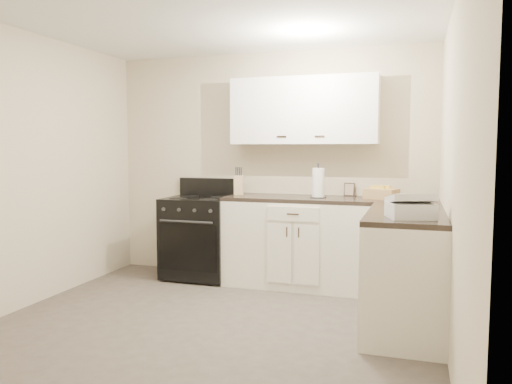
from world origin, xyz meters
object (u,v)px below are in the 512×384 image
(stove, at_px, (199,237))
(paper_towel, at_px, (318,183))
(wicker_basket, at_px, (381,194))
(countertop_grill, at_px, (410,210))
(knife_block, at_px, (239,185))

(stove, bearing_deg, paper_towel, -0.06)
(wicker_basket, relative_size, countertop_grill, 1.01)
(countertop_grill, bearing_deg, knife_block, 125.96)
(paper_towel, bearing_deg, knife_block, 175.53)
(stove, xyz_separation_m, knife_block, (0.44, 0.07, 0.59))
(knife_block, xyz_separation_m, paper_towel, (0.89, -0.07, 0.05))
(stove, distance_m, countertop_grill, 2.64)
(paper_towel, height_order, countertop_grill, paper_towel)
(knife_block, height_order, paper_towel, paper_towel)
(paper_towel, xyz_separation_m, wicker_basket, (0.63, 0.07, -0.10))
(stove, bearing_deg, countertop_grill, -29.78)
(knife_block, xyz_separation_m, wicker_basket, (1.52, 0.00, -0.05))
(stove, relative_size, countertop_grill, 2.87)
(paper_towel, distance_m, wicker_basket, 0.64)
(stove, xyz_separation_m, paper_towel, (1.33, -0.00, 0.63))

